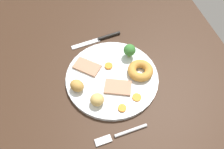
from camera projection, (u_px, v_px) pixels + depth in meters
dining_table at (117, 91)px, 71.20cm from camera, size 120.00×84.00×3.60cm
dinner_plate at (112, 78)px, 71.19cm from camera, size 29.24×29.24×1.40cm
meat_slice_main at (119, 87)px, 67.90cm from camera, size 7.62×9.35×0.80cm
meat_slice_under at (87, 67)px, 72.22cm from camera, size 9.07×9.43×0.80cm
yorkshire_pudding at (140, 70)px, 70.24cm from camera, size 8.05×8.05×2.68cm
roast_potato_left at (77, 86)px, 66.50cm from camera, size 5.63×5.60×3.64cm
roast_potato_right at (97, 100)px, 63.79cm from camera, size 4.34×4.47×3.75cm
carrot_coin_front at (109, 66)px, 72.50cm from camera, size 2.55×2.55×0.67cm
carrot_coin_back at (122, 108)px, 64.01cm from camera, size 2.42×2.42×0.62cm
carrot_coin_side at (137, 97)px, 66.12cm from camera, size 2.72×2.72×0.41cm
broccoli_floret at (130, 50)px, 72.82cm from camera, size 3.94×3.94×5.04cm
fork at (120, 134)px, 60.98cm from camera, size 2.86×15.32×0.90cm
knife at (101, 39)px, 81.07cm from camera, size 4.18×18.51×1.20cm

